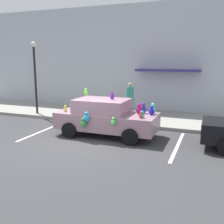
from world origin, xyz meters
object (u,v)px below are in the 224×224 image
at_px(plush_covered_car, 106,117).
at_px(pedestrian_near_shopfront, 130,102).
at_px(teddy_bear_on_sidewalk, 71,110).
at_px(street_lamp_post, 35,70).

distance_m(plush_covered_car, pedestrian_near_shopfront, 3.10).
distance_m(plush_covered_car, teddy_bear_on_sidewalk, 3.91).
bearing_deg(street_lamp_post, pedestrian_near_shopfront, 9.99).
relative_size(plush_covered_car, pedestrian_near_shopfront, 2.29).
bearing_deg(plush_covered_car, street_lamp_post, 157.09).
distance_m(street_lamp_post, pedestrian_near_shopfront, 5.53).
bearing_deg(street_lamp_post, teddy_bear_on_sidewalk, 6.61).
xyz_separation_m(teddy_bear_on_sidewalk, pedestrian_near_shopfront, (3.13, 0.68, 0.53)).
height_order(plush_covered_car, teddy_bear_on_sidewalk, plush_covered_car).
xyz_separation_m(plush_covered_car, teddy_bear_on_sidewalk, (-3.06, 2.42, -0.34)).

